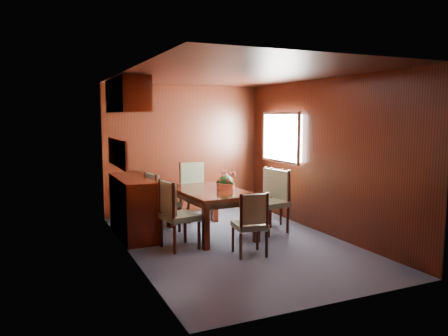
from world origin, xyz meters
name	(u,v)px	position (x,y,z in m)	size (l,w,h in m)	color
ground	(235,243)	(0.00, 0.00, 0.00)	(4.50, 4.50, 0.00)	#3D4254
room_shell	(219,129)	(-0.10, 0.33, 1.63)	(3.06, 4.52, 2.41)	black
sideboard	(133,207)	(-1.25, 1.00, 0.45)	(0.48, 1.40, 0.90)	black
dining_table	(211,196)	(-0.14, 0.57, 0.60)	(1.01, 1.53, 0.70)	black
chair_left_near	(175,211)	(-0.88, 0.07, 0.53)	(0.51, 0.52, 0.96)	black
chair_left_far	(158,199)	(-0.84, 1.03, 0.53)	(0.51, 0.53, 0.95)	black
chair_right_near	(274,197)	(0.82, 0.32, 0.55)	(0.53, 0.55, 1.00)	black
chair_right_far	(268,193)	(1.00, 0.80, 0.53)	(0.53, 0.54, 0.95)	black
chair_head	(251,221)	(-0.07, -0.63, 0.47)	(0.45, 0.44, 0.85)	black
chair_foot	(194,187)	(-0.01, 1.65, 0.57)	(0.49, 0.47, 1.02)	black
flower_centerpiece	(226,179)	(0.13, 0.61, 0.84)	(0.30, 0.30, 0.30)	#BB5939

